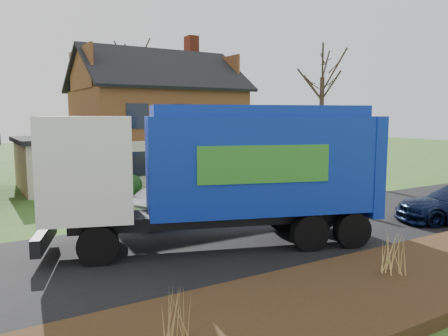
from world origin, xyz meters
TOP-DOWN VIEW (x-y plane):
  - ground at (0.00, 0.00)m, footprint 120.00×120.00m
  - road at (0.00, 0.00)m, footprint 80.00×7.00m
  - mulch_verge at (0.00, -5.30)m, footprint 80.00×3.50m
  - main_house at (1.49, 13.91)m, footprint 12.95×8.95m
  - garbage_truck at (-1.70, -0.23)m, footprint 10.42×5.82m
  - silver_sedan at (-1.50, 3.49)m, footprint 4.53×3.04m
  - tree_front_east at (11.39, 9.29)m, footprint 3.31×3.31m
  - tree_back at (2.85, 20.74)m, footprint 3.49×3.49m
  - grass_clump_west at (-5.75, -5.45)m, footprint 0.37×0.31m
  - grass_clump_mid at (0.07, -5.14)m, footprint 0.37×0.30m

SIDE VIEW (x-z plane):
  - ground at x=0.00m, z-range 0.00..0.00m
  - road at x=0.00m, z-range 0.00..0.02m
  - mulch_verge at x=0.00m, z-range 0.00..0.30m
  - silver_sedan at x=-1.50m, z-range 0.00..1.41m
  - grass_clump_west at x=-5.75m, z-range 0.30..1.29m
  - grass_clump_mid at x=0.07m, z-range 0.30..1.33m
  - garbage_truck at x=-1.70m, z-range 0.33..4.66m
  - main_house at x=1.49m, z-range -0.60..8.66m
  - tree_front_east at x=11.39m, z-range 2.88..12.07m
  - tree_back at x=2.85m, z-range 3.69..14.74m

